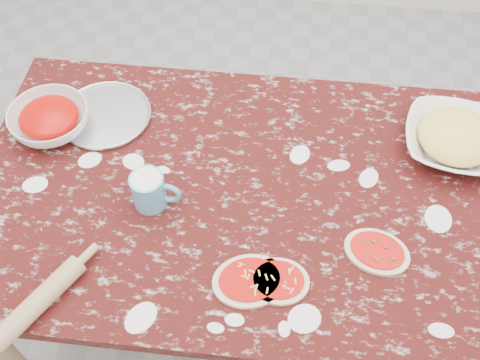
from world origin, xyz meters
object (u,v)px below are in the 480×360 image
at_px(pizza_tray, 105,116).
at_px(sauce_bowl, 50,120).
at_px(worktable, 240,206).
at_px(rolling_pin, 38,302).
at_px(cheese_bowl, 454,141).
at_px(flour_mug, 150,190).

xyz_separation_m(pizza_tray, sauce_bowl, (-0.15, -0.07, 0.03)).
relative_size(worktable, rolling_pin, 5.70).
height_order(pizza_tray, cheese_bowl, cheese_bowl).
bearing_deg(cheese_bowl, rolling_pin, -149.32).
distance_m(cheese_bowl, flour_mug, 0.94).
height_order(worktable, flour_mug, flour_mug).
height_order(pizza_tray, rolling_pin, rolling_pin).
relative_size(worktable, flour_mug, 11.01).
xyz_separation_m(worktable, cheese_bowl, (0.64, 0.23, 0.12)).
bearing_deg(pizza_tray, worktable, -27.39).
xyz_separation_m(sauce_bowl, cheese_bowl, (1.27, 0.06, -0.00)).
xyz_separation_m(worktable, rolling_pin, (-0.47, -0.42, 0.11)).
xyz_separation_m(cheese_bowl, rolling_pin, (-1.11, -0.66, -0.01)).
bearing_deg(pizza_tray, sauce_bowl, -155.80).
xyz_separation_m(pizza_tray, flour_mug, (0.22, -0.32, 0.05)).
xyz_separation_m(pizza_tray, rolling_pin, (0.00, -0.67, 0.02)).
bearing_deg(flour_mug, worktable, 15.94).
distance_m(cheese_bowl, rolling_pin, 1.29).
relative_size(pizza_tray, cheese_bowl, 0.95).
distance_m(sauce_bowl, flour_mug, 0.45).
distance_m(pizza_tray, rolling_pin, 0.67).
bearing_deg(sauce_bowl, cheese_bowl, 2.57).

